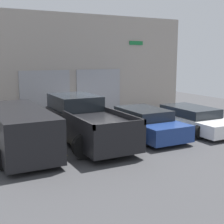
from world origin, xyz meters
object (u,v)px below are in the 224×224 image
(sedan_white, at_px, (191,119))
(van_right, at_px, (20,129))
(sedan_side, at_px, (144,123))
(pickup_truck, at_px, (85,121))

(sedan_white, distance_m, van_right, 7.91)
(sedan_white, height_order, sedan_side, sedan_side)
(pickup_truck, height_order, sedan_white, pickup_truck)
(pickup_truck, distance_m, sedan_white, 5.28)
(sedan_white, bearing_deg, pickup_truck, 177.36)
(pickup_truck, xyz_separation_m, sedan_side, (2.63, -0.25, -0.28))
(sedan_side, relative_size, van_right, 0.87)
(pickup_truck, distance_m, van_right, 2.65)
(sedan_white, bearing_deg, sedan_side, -179.88)
(pickup_truck, bearing_deg, sedan_side, -5.39)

